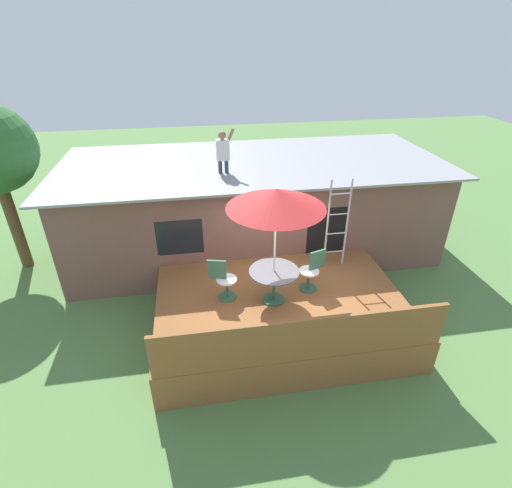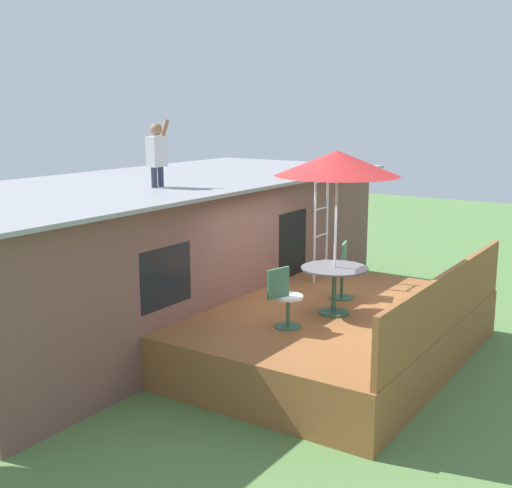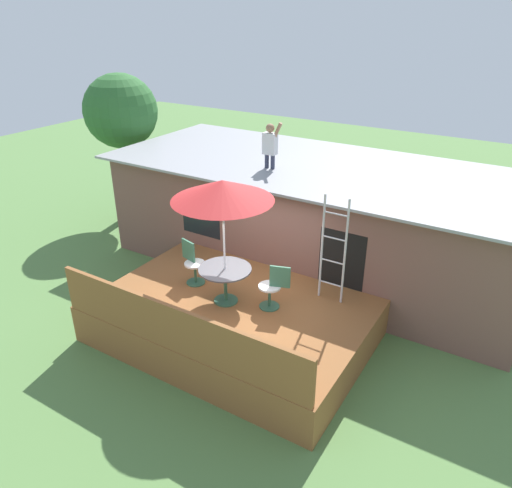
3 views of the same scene
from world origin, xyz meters
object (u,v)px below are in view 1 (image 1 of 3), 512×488
Objects in this scene: patio_umbrella at (276,199)px; person_figure at (223,149)px; patio_table at (274,277)px; step_ladder at (337,224)px; patio_chair_left at (223,279)px; patio_chair_right at (312,270)px.

person_figure is at bearing 103.54° from patio_umbrella.
patio_table is 2.16m from step_ladder.
step_ladder is (1.74, 1.17, 0.51)m from patio_table.
step_ladder is 2.98m from patio_chair_left.
patio_umbrella is at bearing 0.00° from patio_table.
person_figure reaches higher than step_ladder.
step_ladder is at bearing -35.96° from person_figure.
step_ladder is at bearing 33.97° from patio_umbrella.
patio_chair_right is (0.91, 0.30, -1.89)m from patio_umbrella.
patio_chair_left is 1.00× the size of patio_chair_right.
patio_umbrella is 2.12m from patio_chair_right.
person_figure is at bearing 144.04° from step_ladder.
patio_chair_left is at bearing -17.63° from patio_chair_right.
step_ladder is 2.39× the size of patio_chair_right.
patio_chair_left and patio_chair_right have the same top height.
patio_table is 1.08m from patio_chair_left.
patio_umbrella is 2.29× the size of person_figure.
step_ladder reaches higher than patio_chair_right.
step_ladder is 1.98× the size of person_figure.
patio_chair_left is at bearing 164.90° from patio_umbrella.
patio_umbrella is at bearing 0.00° from patio_chair_left.
patio_table is at bearing -0.00° from patio_chair_right.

